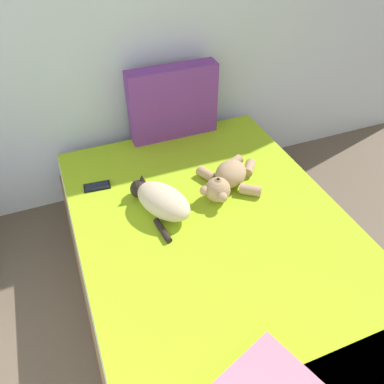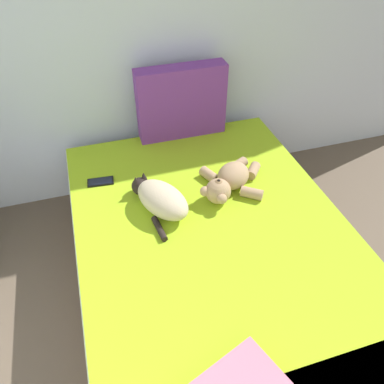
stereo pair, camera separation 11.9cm
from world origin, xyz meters
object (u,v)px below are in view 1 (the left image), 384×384
(teddy_bear, at_px, (227,179))
(patterned_cushion, at_px, (173,103))
(cat, at_px, (161,200))
(bed, at_px, (219,264))
(cell_phone, at_px, (97,186))

(teddy_bear, bearing_deg, patterned_cushion, 98.01)
(cat, xyz_separation_m, teddy_bear, (0.40, 0.04, -0.01))
(bed, xyz_separation_m, cell_phone, (-0.51, 0.59, 0.24))
(patterned_cushion, relative_size, cell_phone, 3.74)
(patterned_cushion, xyz_separation_m, teddy_bear, (0.09, -0.64, -0.17))
(patterned_cushion, distance_m, cell_phone, 0.73)
(bed, distance_m, teddy_bear, 0.47)
(patterned_cushion, xyz_separation_m, cell_phone, (-0.59, -0.36, -0.23))
(bed, relative_size, teddy_bear, 4.77)
(bed, height_order, cat, cat)
(cell_phone, bearing_deg, cat, -48.07)
(patterned_cushion, height_order, teddy_bear, patterned_cushion)
(patterned_cushion, distance_m, cat, 0.76)
(teddy_bear, bearing_deg, bed, -119.45)
(patterned_cushion, height_order, cat, patterned_cushion)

